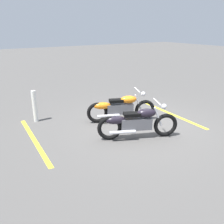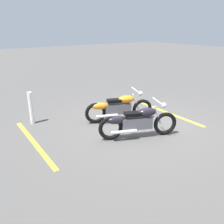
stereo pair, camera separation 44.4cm
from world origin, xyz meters
name	(u,v)px [view 1 (the left image)]	position (x,y,z in m)	size (l,w,h in m)	color
ground_plane	(140,126)	(0.00, 0.00, 0.00)	(60.00, 60.00, 0.00)	#514F4C
motorcycle_bright_foreground	(120,108)	(0.34, -0.65, 0.46)	(2.11, 0.96, 1.04)	black
motorcycle_dark_foreground	(136,122)	(0.66, 0.61, 0.46)	(2.08, 1.02, 1.04)	black
bollard_post	(35,106)	(2.64, -2.09, 0.51)	(0.14, 0.14, 1.02)	white
parking_stripe_near	(171,114)	(-1.57, -0.27, 0.00)	(3.20, 0.12, 0.01)	yellow
parking_stripe_mid	(34,140)	(3.07, -0.76, 0.00)	(3.20, 0.12, 0.01)	yellow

